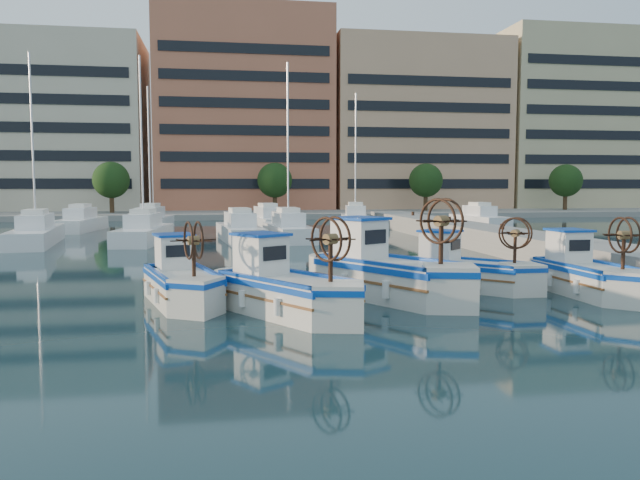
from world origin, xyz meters
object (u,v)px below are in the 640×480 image
at_px(fishing_boat_b, 284,287).
at_px(fishing_boat_d, 465,269).
at_px(fishing_boat_c, 385,270).
at_px(fishing_boat_a, 181,280).
at_px(fishing_boat_e, 585,273).

relative_size(fishing_boat_b, fishing_boat_d, 1.16).
bearing_deg(fishing_boat_d, fishing_boat_c, 158.19).
bearing_deg(fishing_boat_a, fishing_boat_b, -51.85).
height_order(fishing_boat_a, fishing_boat_b, fishing_boat_b).
xyz_separation_m(fishing_boat_b, fishing_boat_d, (6.64, 3.28, -0.07)).
xyz_separation_m(fishing_boat_b, fishing_boat_c, (3.45, 1.98, 0.12)).
distance_m(fishing_boat_b, fishing_boat_c, 3.98).
height_order(fishing_boat_c, fishing_boat_d, fishing_boat_c).
bearing_deg(fishing_boat_b, fishing_boat_a, 110.77).
bearing_deg(fishing_boat_d, fishing_boat_a, 142.57).
distance_m(fishing_boat_a, fishing_boat_c, 6.38).
xyz_separation_m(fishing_boat_d, fishing_boat_e, (3.48, -1.72, 0.03)).
height_order(fishing_boat_b, fishing_boat_e, fishing_boat_b).
bearing_deg(fishing_boat_e, fishing_boat_b, -172.92).
height_order(fishing_boat_b, fishing_boat_d, fishing_boat_b).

